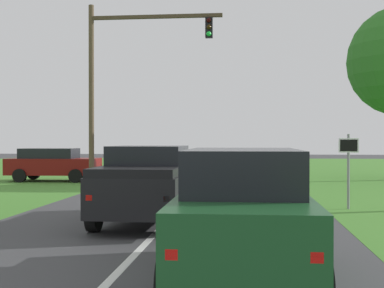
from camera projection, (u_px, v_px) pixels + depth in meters
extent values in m
plane|color=#424244|center=(167.00, 222.00, 13.78)|extent=(120.00, 120.00, 0.00)
cube|color=#194C23|center=(243.00, 226.00, 7.94)|extent=(1.94, 4.60, 1.00)
cube|color=black|center=(243.00, 170.00, 8.16)|extent=(1.70, 2.86, 0.65)
cube|color=red|center=(172.00, 254.00, 5.76)|extent=(0.14, 0.06, 0.12)
cube|color=red|center=(317.00, 257.00, 5.61)|extent=(0.14, 0.06, 0.12)
cylinder|color=black|center=(190.00, 240.00, 9.45)|extent=(0.23, 0.72, 0.72)
cylinder|color=black|center=(297.00, 242.00, 9.27)|extent=(0.23, 0.72, 0.72)
cylinder|color=black|center=(167.00, 283.00, 6.62)|extent=(0.23, 0.72, 0.72)
cylinder|color=black|center=(321.00, 287.00, 6.44)|extent=(0.23, 0.72, 0.72)
cube|color=black|center=(151.00, 189.00, 13.73)|extent=(2.12, 5.14, 0.92)
cube|color=black|center=(149.00, 159.00, 13.47)|extent=(1.83, 1.97, 0.67)
cube|color=black|center=(137.00, 171.00, 12.15)|extent=(1.98, 1.97, 0.20)
cube|color=red|center=(89.00, 198.00, 11.32)|extent=(0.14, 0.06, 0.12)
cube|color=red|center=(167.00, 199.00, 11.12)|extent=(0.14, 0.06, 0.12)
cylinder|color=black|center=(127.00, 199.00, 15.43)|extent=(0.26, 0.80, 0.80)
cylinder|color=black|center=(196.00, 200.00, 15.19)|extent=(0.26, 0.80, 0.80)
cylinder|color=black|center=(94.00, 215.00, 12.28)|extent=(0.26, 0.80, 0.80)
cylinder|color=black|center=(181.00, 216.00, 12.04)|extent=(0.26, 0.80, 0.80)
cylinder|color=brown|center=(91.00, 96.00, 24.16)|extent=(0.24, 0.24, 8.29)
cube|color=#4C3D2B|center=(156.00, 17.00, 23.81)|extent=(6.01, 0.16, 0.16)
cube|color=black|center=(209.00, 28.00, 23.57)|extent=(0.32, 0.28, 0.90)
sphere|color=black|center=(209.00, 20.00, 23.42)|extent=(0.22, 0.22, 0.22)
sphere|color=black|center=(209.00, 27.00, 23.42)|extent=(0.22, 0.22, 0.22)
sphere|color=#1ED83F|center=(209.00, 34.00, 23.43)|extent=(0.22, 0.22, 0.22)
cylinder|color=gray|center=(348.00, 172.00, 16.24)|extent=(0.08, 0.08, 2.32)
cube|color=white|center=(349.00, 145.00, 16.20)|extent=(0.60, 0.03, 0.44)
cube|color=black|center=(349.00, 145.00, 16.18)|extent=(0.52, 0.01, 0.36)
cube|color=maroon|center=(54.00, 166.00, 27.03)|extent=(4.63, 2.04, 0.83)
cube|color=black|center=(49.00, 153.00, 27.04)|extent=(2.80, 1.75, 0.51)
cube|color=red|center=(93.00, 167.00, 26.09)|extent=(0.06, 0.14, 0.12)
cube|color=red|center=(101.00, 165.00, 27.64)|extent=(0.06, 0.14, 0.12)
cylinder|color=black|center=(20.00, 176.00, 26.19)|extent=(0.69, 0.25, 0.68)
cylinder|color=black|center=(34.00, 173.00, 28.09)|extent=(0.69, 0.25, 0.68)
cylinder|color=black|center=(76.00, 176.00, 25.99)|extent=(0.69, 0.25, 0.68)
cylinder|color=black|center=(86.00, 173.00, 27.88)|extent=(0.69, 0.25, 0.68)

